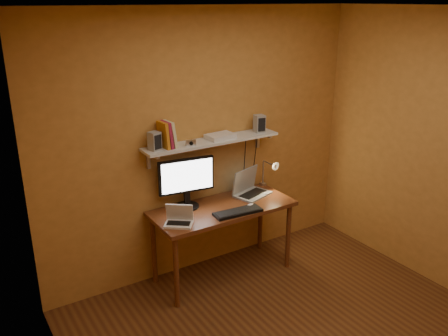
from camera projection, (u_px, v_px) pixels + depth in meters
room at (317, 199)px, 3.38m from camera, size 3.44×3.24×2.64m
desk at (223, 215)px, 4.62m from camera, size 1.40×0.60×0.75m
wall_shelf at (212, 141)px, 4.54m from camera, size 1.40×0.25×0.21m
monitor at (186, 180)px, 4.48m from camera, size 0.54×0.26×0.49m
laptop at (249, 188)px, 4.85m from camera, size 0.42×0.35×0.27m
netbook at (179, 219)px, 4.22m from camera, size 0.30×0.29×0.18m
keyboard at (238, 212)px, 4.44m from camera, size 0.48×0.19×0.03m
mouse at (251, 206)px, 4.57m from camera, size 0.10×0.07×0.03m
desk_lamp at (270, 170)px, 4.95m from camera, size 0.09×0.23×0.38m
speaker_left at (155, 141)px, 4.20m from camera, size 0.11×0.11×0.17m
speaker_right at (259, 124)px, 4.77m from camera, size 0.11×0.11×0.18m
books at (167, 135)px, 4.25m from camera, size 0.14×0.17×0.25m
shelf_camera at (191, 143)px, 4.34m from camera, size 0.10×0.06×0.06m
router at (220, 136)px, 4.57m from camera, size 0.28×0.20×0.05m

